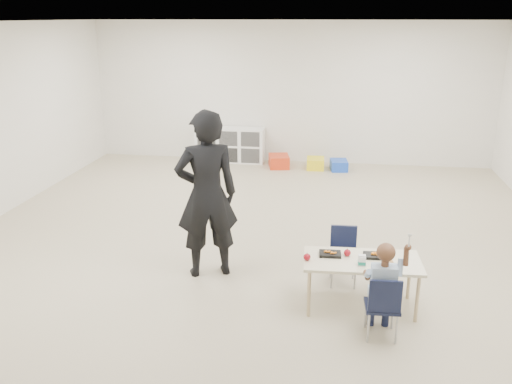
# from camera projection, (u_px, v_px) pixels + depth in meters

# --- Properties ---
(room) EXTENTS (9.00, 9.02, 2.80)m
(room) POSITION_uv_depth(u_px,v_px,m) (257.00, 142.00, 6.59)
(room) COLOR #B4A68B
(room) RESTS_ON ground
(table) EXTENTS (1.20, 0.64, 0.54)m
(table) POSITION_uv_depth(u_px,v_px,m) (361.00, 283.00, 5.52)
(table) COLOR beige
(table) RESTS_ON ground
(chair_near) EXTENTS (0.33, 0.31, 0.64)m
(chair_near) POSITION_uv_depth(u_px,v_px,m) (382.00, 305.00, 5.00)
(chair_near) COLOR black
(chair_near) RESTS_ON ground
(chair_far) EXTENTS (0.33, 0.31, 0.64)m
(chair_far) POSITION_uv_depth(u_px,v_px,m) (343.00, 257.00, 6.00)
(chair_far) COLOR black
(chair_far) RESTS_ON ground
(child) EXTENTS (0.45, 0.45, 1.01)m
(child) POSITION_uv_depth(u_px,v_px,m) (384.00, 287.00, 4.95)
(child) COLOR #AAC6E6
(child) RESTS_ON chair_near
(lunch_tray_near) EXTENTS (0.23, 0.17, 0.03)m
(lunch_tray_near) POSITION_uv_depth(u_px,v_px,m) (375.00, 256.00, 5.49)
(lunch_tray_near) COLOR black
(lunch_tray_near) RESTS_ON table
(lunch_tray_far) EXTENTS (0.23, 0.17, 0.03)m
(lunch_tray_far) POSITION_uv_depth(u_px,v_px,m) (330.00, 254.00, 5.53)
(lunch_tray_far) COLOR black
(lunch_tray_far) RESTS_ON table
(milk_carton) EXTENTS (0.07, 0.07, 0.10)m
(milk_carton) POSITION_uv_depth(u_px,v_px,m) (362.00, 260.00, 5.31)
(milk_carton) COLOR white
(milk_carton) RESTS_ON table
(bread_roll) EXTENTS (0.09, 0.09, 0.07)m
(bread_roll) POSITION_uv_depth(u_px,v_px,m) (389.00, 262.00, 5.30)
(bread_roll) COLOR tan
(bread_roll) RESTS_ON table
(apple_near) EXTENTS (0.07, 0.07, 0.07)m
(apple_near) POSITION_uv_depth(u_px,v_px,m) (347.00, 253.00, 5.51)
(apple_near) COLOR maroon
(apple_near) RESTS_ON table
(apple_far) EXTENTS (0.07, 0.07, 0.07)m
(apple_far) POSITION_uv_depth(u_px,v_px,m) (307.00, 257.00, 5.41)
(apple_far) COLOR maroon
(apple_far) RESTS_ON table
(cubby_shelf) EXTENTS (1.40, 0.40, 0.70)m
(cubby_shelf) POSITION_uv_depth(u_px,v_px,m) (230.00, 145.00, 11.11)
(cubby_shelf) COLOR white
(cubby_shelf) RESTS_ON ground
(adult) EXTENTS (0.82, 0.69, 1.93)m
(adult) POSITION_uv_depth(u_px,v_px,m) (207.00, 195.00, 6.05)
(adult) COLOR black
(adult) RESTS_ON ground
(bin_red) EXTENTS (0.47, 0.56, 0.24)m
(bin_red) POSITION_uv_depth(u_px,v_px,m) (279.00, 161.00, 10.75)
(bin_red) COLOR red
(bin_red) RESTS_ON ground
(bin_yellow) EXTENTS (0.35, 0.44, 0.21)m
(bin_yellow) POSITION_uv_depth(u_px,v_px,m) (315.00, 163.00, 10.65)
(bin_yellow) COLOR yellow
(bin_yellow) RESTS_ON ground
(bin_blue) EXTENTS (0.37, 0.44, 0.20)m
(bin_blue) POSITION_uv_depth(u_px,v_px,m) (339.00, 165.00, 10.55)
(bin_blue) COLOR blue
(bin_blue) RESTS_ON ground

